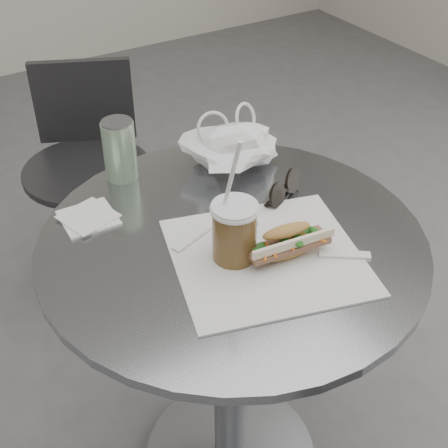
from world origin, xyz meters
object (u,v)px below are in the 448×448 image
banh_mi (287,242)px  drink_can (120,150)px  cafe_table (231,335)px  sunglasses (284,189)px  chair_far (93,198)px  iced_coffee (234,231)px

banh_mi → drink_can: drink_can is taller
cafe_table → sunglasses: sunglasses is taller
banh_mi → chair_far: bearing=99.6°
iced_coffee → drink_can: size_ratio=1.88×
banh_mi → iced_coffee: (-0.08, 0.05, 0.03)m
sunglasses → drink_can: drink_can is taller
iced_coffee → sunglasses: bearing=30.4°
chair_far → banh_mi: bearing=117.4°
iced_coffee → drink_can: (-0.06, 0.37, 0.01)m
cafe_table → chair_far: (-0.00, 0.85, -0.13)m
chair_far → iced_coffee: size_ratio=2.91×
drink_can → sunglasses: bearing=-44.8°
banh_mi → iced_coffee: iced_coffee is taller
cafe_table → chair_far: bearing=90.3°
cafe_table → banh_mi: (0.06, -0.10, 0.31)m
iced_coffee → sunglasses: (0.19, 0.11, -0.04)m
cafe_table → iced_coffee: 0.34m
chair_far → drink_can: (-0.09, -0.53, 0.47)m
banh_mi → sunglasses: bearing=62.0°
banh_mi → cafe_table: bearing=124.4°
cafe_table → banh_mi: bearing=-61.6°
chair_far → iced_coffee: 1.02m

